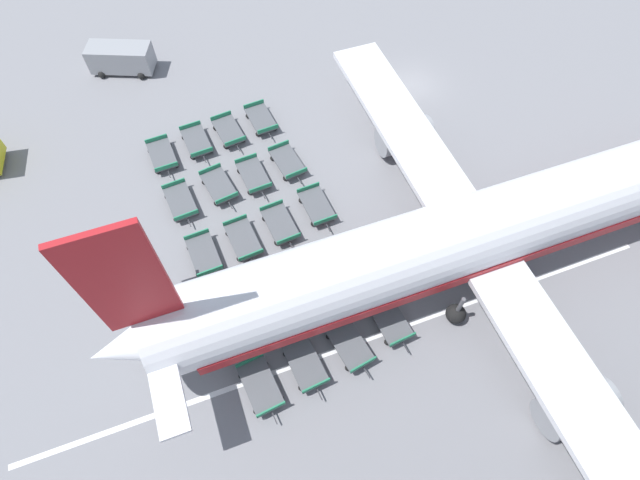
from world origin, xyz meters
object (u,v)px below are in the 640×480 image
object	(u,v)px
baggage_dolly_row_near_col_c	(204,255)
baggage_dolly_row_mid_a_col_a	(197,141)
baggage_dolly_row_near_col_b	(181,202)
baggage_dolly_row_mid_a_col_b	(219,186)
baggage_dolly_row_mid_b_col_d	(313,279)
baggage_dolly_row_near_col_a	(162,155)
baggage_dolly_row_far_col_b	(288,162)
baggage_dolly_row_far_col_e	(389,320)
baggage_dolly_row_mid_b_col_a	(229,131)
baggage_dolly_row_mid_a_col_c	(243,239)
baggage_dolly_row_mid_a_col_d	(272,296)
baggage_dolly_row_mid_b_col_b	(254,175)
baggage_dolly_row_near_col_e	(260,386)
baggage_dolly_row_far_col_a	(261,119)
baggage_dolly_row_mid_a_col_e	(305,363)
baggage_dolly_row_far_col_c	(317,206)
baggage_dolly_row_far_col_d	(350,260)
baggage_dolly_row_mid_b_col_e	(349,344)
baggage_dolly_row_near_col_d	(229,316)
service_van	(121,58)
airplane	(495,227)

from	to	relation	value
baggage_dolly_row_near_col_c	baggage_dolly_row_mid_a_col_a	distance (m)	9.69
baggage_dolly_row_near_col_b	baggage_dolly_row_mid_a_col_b	size ratio (longest dim) A/B	1.00
baggage_dolly_row_mid_b_col_d	baggage_dolly_row_near_col_a	bearing A→B (deg)	-161.13
baggage_dolly_row_near_col_c	baggage_dolly_row_mid_b_col_d	size ratio (longest dim) A/B	1.01
baggage_dolly_row_mid_a_col_a	baggage_dolly_row_far_col_b	xyz separation A→B (m)	(4.88, 4.91, 0.00)
baggage_dolly_row_far_col_e	baggage_dolly_row_mid_b_col_a	bearing A→B (deg)	-172.81
baggage_dolly_row_mid_a_col_c	baggage_dolly_row_mid_b_col_a	world-z (taller)	same
baggage_dolly_row_mid_a_col_d	baggage_dolly_row_mid_b_col_a	size ratio (longest dim) A/B	1.00
baggage_dolly_row_mid_b_col_b	baggage_dolly_row_far_col_e	bearing A→B (deg)	10.21
baggage_dolly_row_near_col_e	baggage_dolly_row_mid_a_col_d	size ratio (longest dim) A/B	1.00
baggage_dolly_row_far_col_a	baggage_dolly_row_mid_a_col_c	bearing A→B (deg)	-30.82
baggage_dolly_row_near_col_c	baggage_dolly_row_mid_a_col_e	xyz separation A→B (m)	(9.10, 2.31, 0.00)
baggage_dolly_row_far_col_c	baggage_dolly_row_near_col_e	bearing A→B (deg)	-42.41
baggage_dolly_row_mid_a_col_d	baggage_dolly_row_far_col_d	world-z (taller)	same
baggage_dolly_row_near_col_b	baggage_dolly_row_mid_b_col_e	bearing A→B (deg)	19.22
baggage_dolly_row_mid_a_col_b	baggage_dolly_row_near_col_a	bearing A→B (deg)	-151.04
baggage_dolly_row_mid_b_col_d	baggage_dolly_row_mid_a_col_b	bearing A→B (deg)	-166.50
baggage_dolly_row_mid_a_col_b	baggage_dolly_row_far_col_b	distance (m)	5.06
baggage_dolly_row_mid_b_col_e	baggage_dolly_row_mid_a_col_b	bearing A→B (deg)	-171.41
baggage_dolly_row_near_col_b	baggage_dolly_row_mid_a_col_d	xyz separation A→B (m)	(9.12, 2.33, 0.00)
baggage_dolly_row_near_col_c	baggage_dolly_row_mid_a_col_d	size ratio (longest dim) A/B	1.01
baggage_dolly_row_near_col_d	baggage_dolly_row_mid_a_col_d	size ratio (longest dim) A/B	1.00
baggage_dolly_row_mid_a_col_b	baggage_dolly_row_mid_b_col_e	distance (m)	14.09
baggage_dolly_row_mid_a_col_a	baggage_dolly_row_mid_b_col_d	distance (m)	14.07
baggage_dolly_row_near_col_b	baggage_dolly_row_near_col_c	world-z (taller)	same
baggage_dolly_row_mid_b_col_e	baggage_dolly_row_far_col_c	xyz separation A→B (m)	(-9.27, 2.93, 0.00)
baggage_dolly_row_mid_b_col_e	baggage_dolly_row_far_col_b	xyz separation A→B (m)	(-13.64, 2.95, 0.00)
baggage_dolly_row_mid_b_col_b	baggage_dolly_row_far_col_b	size ratio (longest dim) A/B	1.01
baggage_dolly_row_mid_a_col_b	baggage_dolly_row_near_col_e	bearing A→B (deg)	-13.21
baggage_dolly_row_near_col_d	baggage_dolly_row_far_col_d	world-z (taller)	same
baggage_dolly_row_near_col_c	service_van	bearing A→B (deg)	177.61
airplane	baggage_dolly_row_mid_b_col_e	world-z (taller)	airplane
airplane	baggage_dolly_row_mid_b_col_a	xyz separation A→B (m)	(-17.16, -9.70, -2.94)
baggage_dolly_row_mid_b_col_b	baggage_dolly_row_far_col_c	world-z (taller)	same
baggage_dolly_row_far_col_a	baggage_dolly_row_mid_a_col_b	bearing A→B (deg)	-49.63
baggage_dolly_row_mid_a_col_c	baggage_dolly_row_mid_a_col_d	xyz separation A→B (m)	(4.39, -0.12, 0.00)
baggage_dolly_row_mid_a_col_d	baggage_dolly_row_mid_b_col_d	distance (m)	2.65
service_van	baggage_dolly_row_far_col_d	bearing A→B (deg)	15.78
baggage_dolly_row_near_col_b	baggage_dolly_row_mid_a_col_b	bearing A→B (deg)	90.73
baggage_dolly_row_mid_a_col_c	baggage_dolly_row_mid_b_col_d	xyz separation A→B (m)	(4.57, 2.53, 0.00)
baggage_dolly_row_near_col_a	baggage_dolly_row_mid_b_col_a	distance (m)	5.06
baggage_dolly_row_mid_a_col_c	baggage_dolly_row_far_col_a	world-z (taller)	same
baggage_dolly_row_far_col_c	airplane	bearing A→B (deg)	41.93
baggage_dolly_row_near_col_c	baggage_dolly_row_far_col_e	bearing A→B (deg)	40.34
baggage_dolly_row_mid_a_col_b	baggage_dolly_row_mid_a_col_c	bearing A→B (deg)	-3.43
baggage_dolly_row_mid_a_col_b	baggage_dolly_row_mid_b_col_a	world-z (taller)	same
baggage_dolly_row_mid_a_col_a	baggage_dolly_row_mid_a_col_e	size ratio (longest dim) A/B	1.00
baggage_dolly_row_near_col_e	baggage_dolly_row_mid_a_col_b	world-z (taller)	same
baggage_dolly_row_mid_a_col_a	baggage_dolly_row_mid_b_col_d	xyz separation A→B (m)	(13.91, 2.10, 0.00)
baggage_dolly_row_mid_a_col_d	baggage_dolly_row_mid_b_col_e	world-z (taller)	same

